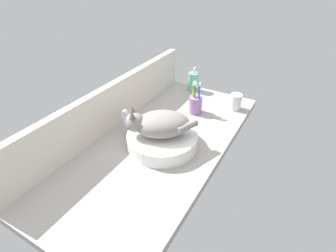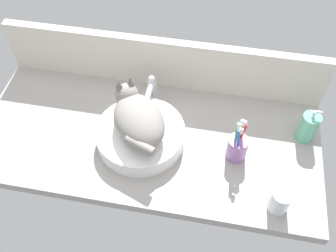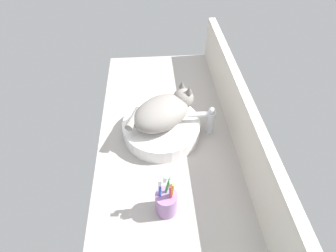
{
  "view_description": "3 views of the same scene",
  "coord_description": "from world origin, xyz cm",
  "px_view_note": "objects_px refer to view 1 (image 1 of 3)",
  "views": [
    {
      "loc": [
        -85.46,
        -54.48,
        76.8
      ],
      "look_at": [
        2.67,
        -3.64,
        8.5
      ],
      "focal_mm": 28.0,
      "sensor_mm": 36.0,
      "label": 1
    },
    {
      "loc": [
        23.28,
        -83.21,
        114.74
      ],
      "look_at": [
        8.38,
        -3.28,
        11.34
      ],
      "focal_mm": 40.0,
      "sensor_mm": 36.0,
      "label": 2
    },
    {
      "loc": [
        75.22,
        -6.19,
        84.92
      ],
      "look_at": [
        1.34,
        -0.7,
        7.93
      ],
      "focal_mm": 28.0,
      "sensor_mm": 36.0,
      "label": 3
    }
  ],
  "objects_px": {
    "faucet": "(128,121)",
    "toothbrush_cup": "(196,104)",
    "cat": "(159,124)",
    "water_glass": "(235,103)",
    "soap_dispenser": "(193,82)",
    "sink_basin": "(162,140)"
  },
  "relations": [
    {
      "from": "cat",
      "to": "faucet",
      "type": "height_order",
      "value": "cat"
    },
    {
      "from": "sink_basin",
      "to": "cat",
      "type": "height_order",
      "value": "cat"
    },
    {
      "from": "sink_basin",
      "to": "soap_dispenser",
      "type": "xyz_separation_m",
      "value": [
        0.61,
        0.13,
        0.03
      ]
    },
    {
      "from": "cat",
      "to": "faucet",
      "type": "xyz_separation_m",
      "value": [
        0.01,
        0.19,
        -0.05
      ]
    },
    {
      "from": "cat",
      "to": "soap_dispenser",
      "type": "distance_m",
      "value": 0.63
    },
    {
      "from": "water_glass",
      "to": "sink_basin",
      "type": "bearing_deg",
      "value": 159.91
    },
    {
      "from": "faucet",
      "to": "water_glass",
      "type": "distance_m",
      "value": 0.64
    },
    {
      "from": "water_glass",
      "to": "toothbrush_cup",
      "type": "bearing_deg",
      "value": 129.82
    },
    {
      "from": "water_glass",
      "to": "faucet",
      "type": "bearing_deg",
      "value": 142.89
    },
    {
      "from": "cat",
      "to": "water_glass",
      "type": "bearing_deg",
      "value": -20.84
    },
    {
      "from": "soap_dispenser",
      "to": "toothbrush_cup",
      "type": "height_order",
      "value": "toothbrush_cup"
    },
    {
      "from": "soap_dispenser",
      "to": "water_glass",
      "type": "distance_m",
      "value": 0.33
    },
    {
      "from": "sink_basin",
      "to": "water_glass",
      "type": "xyz_separation_m",
      "value": [
        0.51,
        -0.19,
        0.01
      ]
    },
    {
      "from": "sink_basin",
      "to": "toothbrush_cup",
      "type": "bearing_deg",
      "value": -0.58
    },
    {
      "from": "soap_dispenser",
      "to": "toothbrush_cup",
      "type": "relative_size",
      "value": 0.83
    },
    {
      "from": "cat",
      "to": "soap_dispenser",
      "type": "height_order",
      "value": "cat"
    },
    {
      "from": "toothbrush_cup",
      "to": "soap_dispenser",
      "type": "bearing_deg",
      "value": 28.04
    },
    {
      "from": "cat",
      "to": "soap_dispenser",
      "type": "bearing_deg",
      "value": 10.95
    },
    {
      "from": "toothbrush_cup",
      "to": "water_glass",
      "type": "bearing_deg",
      "value": -50.18
    },
    {
      "from": "sink_basin",
      "to": "soap_dispenser",
      "type": "height_order",
      "value": "soap_dispenser"
    },
    {
      "from": "faucet",
      "to": "toothbrush_cup",
      "type": "xyz_separation_m",
      "value": [
        0.35,
        -0.2,
        -0.02
      ]
    },
    {
      "from": "soap_dispenser",
      "to": "water_glass",
      "type": "height_order",
      "value": "soap_dispenser"
    }
  ]
}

